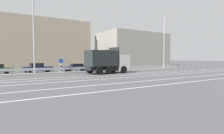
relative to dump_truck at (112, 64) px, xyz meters
The scene contains 18 objects.
ground_plane 2.51m from the dump_truck, 11.63° to the left, with size 320.00×320.00×0.00m, color #4C4C4F.
lane_strip_0 2.45m from the dump_truck, 114.00° to the right, with size 59.75×0.16×0.01m, color silver.
lane_strip_1 4.15m from the dump_truck, 102.24° to the right, with size 59.75×0.16×0.01m, color silver.
lane_strip_2 6.13m from the dump_truck, 97.99° to the right, with size 59.75×0.16×0.01m, color silver.
lane_strip_3 9.37m from the dump_truck, 95.14° to the right, with size 59.75×0.16×0.01m, color silver.
lane_strip_4 11.90m from the dump_truck, 94.03° to the right, with size 59.75×0.16×0.01m, color silver.
median_island 4.09m from the dump_truck, 57.79° to the left, with size 32.86×1.10×0.18m, color gray.
median_guardrail 4.89m from the dump_truck, 64.58° to the left, with size 59.75×0.09×0.78m.
dump_truck is the anchor object (origin of this frame).
median_road_sign 7.25m from the dump_truck, 152.99° to the left, with size 0.75×0.16×2.12m.
street_lamp_0 11.23m from the dump_truck, 162.84° to the left, with size 0.71×2.64×10.19m.
street_lamp_1 14.94m from the dump_truck, 12.24° to the left, with size 0.70×2.15×10.30m.
parked_car_2 11.23m from the dump_truck, 144.73° to the left, with size 4.17×2.19×1.43m.
parked_car_3 7.53m from the dump_truck, 113.71° to the left, with size 4.49×1.86×1.24m.
parked_car_4 6.76m from the dump_truck, 71.85° to the left, with size 4.81×2.08×1.48m.
background_building_0 24.39m from the dump_truck, 107.71° to the left, with size 23.04×11.77×10.78m, color tan.
background_building_1 30.40m from the dump_truck, 47.10° to the left, with size 19.54×13.03×9.78m, color gray.
church_tower 29.05m from the dump_truck, 77.69° to the left, with size 3.60×3.60×14.22m.
Camera 1 is at (-15.01, -21.87, 2.06)m, focal length 28.00 mm.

